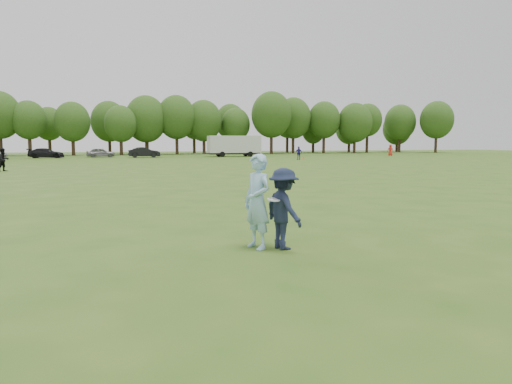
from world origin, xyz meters
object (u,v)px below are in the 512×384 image
car_f (144,152)px  cargo_trailer (234,145)px  player_far_b (299,153)px  field_cone (303,157)px  defender (284,209)px  player_far_c (390,150)px  thrower (257,201)px  car_d (46,153)px  player_far_a (4,160)px  car_e (101,153)px

car_f → cargo_trailer: (13.51, 0.09, 1.03)m
player_far_b → field_cone: player_far_b is taller
defender → player_far_c: 68.53m
player_far_c → car_f: 39.04m
thrower → car_f: 58.97m
player_far_b → player_far_c: 23.54m
car_f → car_d: bearing=81.3°
field_cone → player_far_a: bearing=-151.3°
car_f → cargo_trailer: size_ratio=0.50×
player_far_b → car_f: size_ratio=0.37×
player_far_a → car_d: player_far_a is taller
car_d → field_cone: car_d is taller
defender → field_cone: bearing=-36.9°
player_far_b → player_far_c: bearing=69.4°
defender → field_cone: 52.96m
car_e → cargo_trailer: (19.54, -2.47, 1.09)m
player_far_b → car_d: 35.37m
defender → car_f: bearing=-14.1°
thrower → cargo_trailer: 60.97m
player_far_b → car_d: bearing=-166.1°
player_far_a → player_far_c: size_ratio=0.97×
thrower → player_far_b: 48.61m
thrower → player_far_a: thrower is taller
defender → player_far_b: size_ratio=1.02×
cargo_trailer → car_d: bearing=176.0°
player_far_c → car_d: bearing=23.3°
thrower → cargo_trailer: (15.25, 59.03, 0.77)m
defender → car_d: defender is taller
thrower → player_far_a: size_ratio=1.12×
defender → car_d: bearing=-1.7°
car_f → field_cone: 23.00m
car_e → field_cone: (26.34, -13.34, -0.53)m
player_far_c → thrower: bearing=83.1°
defender → player_far_c: bearing=-48.7°
player_far_b → cargo_trailer: 15.33m
player_far_c → car_e: size_ratio=0.46×
player_far_c → player_far_a: bearing=55.4°
thrower → player_far_c: 68.66m
car_d → player_far_b: bearing=-111.8°
defender → car_f: (1.24, 59.16, -0.11)m
player_far_a → player_far_b: 33.67m
thrower → player_far_a: bearing=179.9°
defender → car_f: 59.17m
player_far_b → car_f: bearing=-177.2°
player_far_a → player_far_b: size_ratio=1.06×
thrower → cargo_trailer: cargo_trailer is taller
thrower → field_cone: 52.97m
player_far_a → thrower: bearing=-117.8°
car_d → thrower: bearing=-163.3°
car_e → field_cone: car_e is taller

